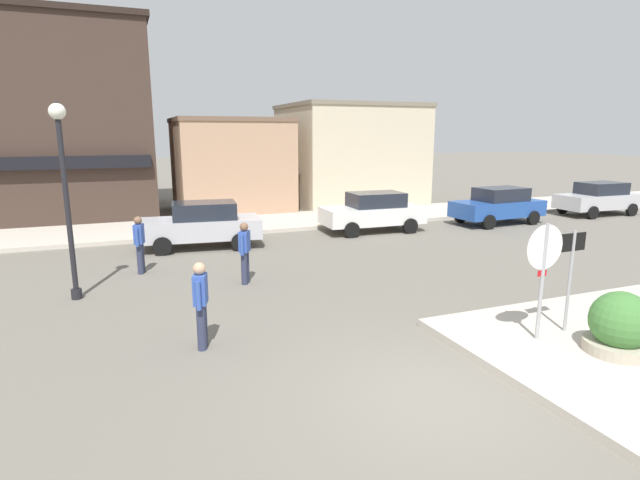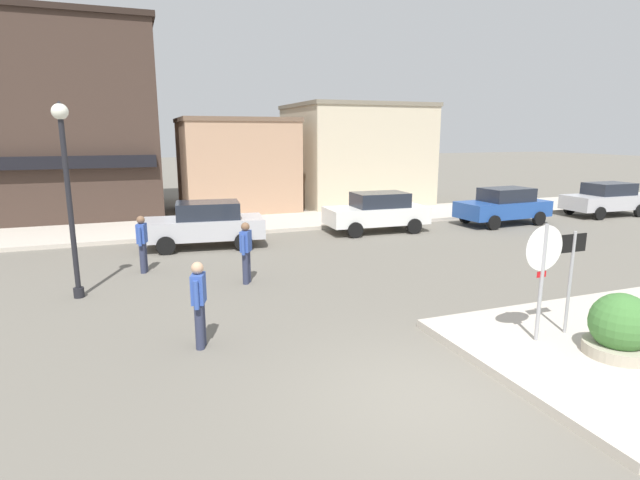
% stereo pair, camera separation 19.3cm
% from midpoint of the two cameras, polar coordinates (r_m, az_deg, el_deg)
% --- Properties ---
extents(ground_plane, '(160.00, 160.00, 0.00)m').
position_cam_midpoint_polar(ground_plane, '(7.90, 12.03, -17.25)').
color(ground_plane, '#6B665B').
extents(sidewalk_corner, '(6.40, 4.80, 0.15)m').
position_cam_midpoint_polar(sidewalk_corner, '(10.92, 32.32, -10.01)').
color(sidewalk_corner, beige).
rests_on(sidewalk_corner, ground).
extents(kerb_far, '(80.00, 4.00, 0.15)m').
position_cam_midpoint_polar(kerb_far, '(21.28, -10.61, 1.70)').
color(kerb_far, beige).
rests_on(kerb_far, ground).
extents(stop_sign, '(0.82, 0.07, 2.30)m').
position_cam_midpoint_polar(stop_sign, '(9.69, 23.62, -2.79)').
color(stop_sign, '#9E9EA3').
rests_on(stop_sign, ground).
extents(one_way_sign, '(0.60, 0.06, 2.10)m').
position_cam_midpoint_polar(one_way_sign, '(10.35, 26.23, -3.19)').
color(one_way_sign, '#9E9EA3').
rests_on(one_way_sign, ground).
extents(planter, '(1.10, 1.10, 1.23)m').
position_cam_midpoint_polar(planter, '(9.98, 30.55, -8.81)').
color(planter, '#ADA38E').
rests_on(planter, ground).
extents(lamp_post, '(0.36, 0.36, 4.54)m').
position_cam_midpoint_polar(lamp_post, '(12.72, -27.63, 6.77)').
color(lamp_post, black).
rests_on(lamp_post, ground).
extents(parked_car_nearest, '(4.17, 2.22, 1.56)m').
position_cam_midpoint_polar(parked_car_nearest, '(17.48, -13.68, 1.77)').
color(parked_car_nearest, '#B7B7BC').
rests_on(parked_car_nearest, ground).
extents(parked_car_second, '(4.06, 1.99, 1.56)m').
position_cam_midpoint_polar(parked_car_second, '(19.88, 5.81, 3.27)').
color(parked_car_second, white).
rests_on(parked_car_second, ground).
extents(parked_car_third, '(4.09, 2.05, 1.56)m').
position_cam_midpoint_polar(parked_car_third, '(22.82, 19.47, 3.78)').
color(parked_car_third, '#234C9E').
rests_on(parked_car_third, ground).
extents(parked_car_fourth, '(4.03, 1.94, 1.56)m').
position_cam_midpoint_polar(parked_car_fourth, '(27.32, 29.06, 4.21)').
color(parked_car_fourth, '#B7B7BC').
rests_on(parked_car_fourth, ground).
extents(pedestrian_crossing_near, '(0.31, 0.55, 1.61)m').
position_cam_midpoint_polar(pedestrian_crossing_near, '(14.71, -20.28, -0.31)').
color(pedestrian_crossing_near, '#2D334C').
rests_on(pedestrian_crossing_near, ground).
extents(pedestrian_crossing_far, '(0.32, 0.55, 1.61)m').
position_cam_midpoint_polar(pedestrian_crossing_far, '(9.27, -14.04, -6.95)').
color(pedestrian_crossing_far, '#2D334C').
rests_on(pedestrian_crossing_far, ground).
extents(pedestrian_kerb_side, '(0.37, 0.52, 1.61)m').
position_cam_midpoint_polar(pedestrian_kerb_side, '(13.01, -9.02, -1.26)').
color(pedestrian_kerb_side, '#2D334C').
rests_on(pedestrian_kerb_side, ground).
extents(building_corner_shop, '(8.77, 9.32, 8.69)m').
position_cam_midpoint_polar(building_corner_shop, '(27.14, -28.48, 11.75)').
color(building_corner_shop, '#3D2D26').
rests_on(building_corner_shop, ground).
extents(building_storefront_left_near, '(5.39, 5.22, 4.57)m').
position_cam_midpoint_polar(building_storefront_left_near, '(25.37, -10.36, 8.39)').
color(building_storefront_left_near, tan).
rests_on(building_storefront_left_near, ground).
extents(building_storefront_left_mid, '(6.84, 6.38, 5.37)m').
position_cam_midpoint_polar(building_storefront_left_mid, '(27.91, 3.17, 9.71)').
color(building_storefront_left_mid, beige).
rests_on(building_storefront_left_mid, ground).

